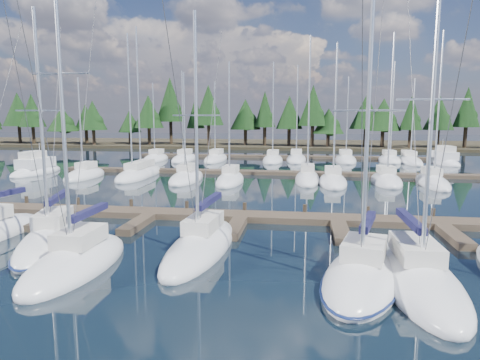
% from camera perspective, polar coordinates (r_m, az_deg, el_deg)
% --- Properties ---
extents(ground, '(260.00, 260.00, 0.00)m').
position_cam_1_polar(ground, '(39.56, 2.81, -1.17)').
color(ground, black).
rests_on(ground, ground).
extents(far_shore, '(220.00, 30.00, 0.60)m').
position_cam_1_polar(far_shore, '(99.09, 6.31, 4.76)').
color(far_shore, '#2F281A').
rests_on(far_shore, ground).
extents(main_dock, '(44.00, 6.13, 0.90)m').
position_cam_1_polar(main_dock, '(27.22, 0.14, -5.16)').
color(main_dock, '#483B2D').
rests_on(main_dock, ground).
extents(back_docks, '(50.00, 21.80, 0.40)m').
position_cam_1_polar(back_docks, '(58.88, 4.73, 2.18)').
color(back_docks, '#483B2D').
rests_on(back_docks, ground).
extents(front_sailboat_1, '(5.11, 9.54, 12.54)m').
position_cam_1_polar(front_sailboat_1, '(24.50, -23.76, -7.27)').
color(front_sailboat_1, silver).
rests_on(front_sailboat_1, ground).
extents(front_sailboat_2, '(2.79, 7.64, 15.13)m').
position_cam_1_polar(front_sailboat_2, '(20.40, -20.93, -10.14)').
color(front_sailboat_2, silver).
rests_on(front_sailboat_2, ground).
extents(front_sailboat_3, '(3.07, 9.31, 12.11)m').
position_cam_1_polar(front_sailboat_3, '(21.49, -5.21, -8.72)').
color(front_sailboat_3, silver).
rests_on(front_sailboat_3, ground).
extents(front_sailboat_4, '(4.81, 8.18, 12.42)m').
position_cam_1_polar(front_sailboat_4, '(18.17, 15.97, -12.30)').
color(front_sailboat_4, silver).
rests_on(front_sailboat_4, ground).
extents(front_sailboat_5, '(2.99, 9.08, 13.13)m').
position_cam_1_polar(front_sailboat_5, '(18.74, 22.55, -11.97)').
color(front_sailboat_5, silver).
rests_on(front_sailboat_5, ground).
extents(back_sailboat_rows, '(45.47, 32.01, 16.94)m').
position_cam_1_polar(back_sailboat_rows, '(54.01, 5.03, 1.68)').
color(back_sailboat_rows, silver).
rests_on(back_sailboat_rows, ground).
extents(motor_yacht_left, '(2.96, 8.67, 4.32)m').
position_cam_1_polar(motor_yacht_left, '(55.44, -25.54, 1.28)').
color(motor_yacht_left, silver).
rests_on(motor_yacht_left, ground).
extents(motor_yacht_right, '(3.57, 8.61, 4.19)m').
position_cam_1_polar(motor_yacht_right, '(66.96, 25.57, 2.37)').
color(motor_yacht_right, silver).
rests_on(motor_yacht_right, ground).
extents(tree_line, '(184.41, 11.72, 14.49)m').
position_cam_1_polar(tree_line, '(89.28, 5.00, 8.85)').
color(tree_line, black).
rests_on(tree_line, far_shore).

